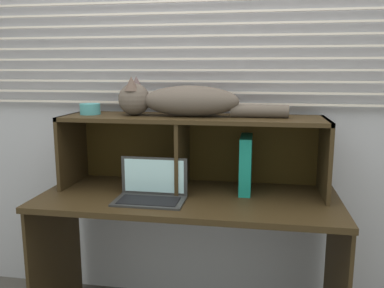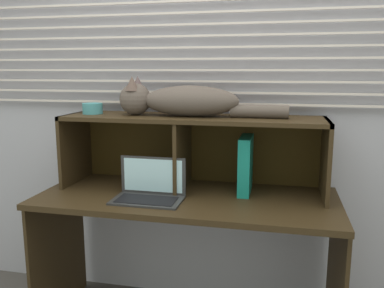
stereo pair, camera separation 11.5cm
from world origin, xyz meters
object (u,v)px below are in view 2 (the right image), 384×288
(book_stack, at_px, (150,183))
(binder_upright, at_px, (246,165))
(cat, at_px, (180,100))
(small_basket, at_px, (93,109))
(laptop, at_px, (149,190))

(book_stack, bearing_deg, binder_upright, 0.03)
(cat, height_order, binder_upright, cat)
(book_stack, bearing_deg, small_basket, 179.95)
(laptop, xyz_separation_m, book_stack, (-0.07, 0.23, -0.03))
(binder_upright, height_order, book_stack, binder_upright)
(binder_upright, bearing_deg, cat, 180.00)
(laptop, distance_m, book_stack, 0.24)
(binder_upright, relative_size, book_stack, 1.44)
(book_stack, bearing_deg, cat, 0.09)
(cat, distance_m, book_stack, 0.50)
(binder_upright, xyz_separation_m, book_stack, (-0.54, -0.00, -0.14))
(laptop, bearing_deg, binder_upright, 26.00)
(small_basket, bearing_deg, laptop, -29.11)
(book_stack, xyz_separation_m, small_basket, (-0.33, 0.00, 0.42))
(cat, distance_m, binder_upright, 0.49)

